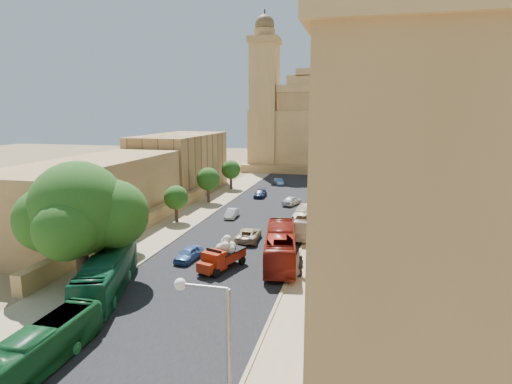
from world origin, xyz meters
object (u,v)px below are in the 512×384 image
at_px(bus_red_east, 280,246).
at_px(car_cream, 249,234).
at_px(street_tree_c, 208,179).
at_px(car_white_a, 232,213).
at_px(streetlamp, 216,360).
at_px(pedestrian_a, 312,254).
at_px(church, 307,130).
at_px(street_tree_a, 127,219).
at_px(red_truck, 222,255).
at_px(ficus_tree, 80,212).
at_px(car_blue_b, 279,182).
at_px(olive_pickup, 281,231).
at_px(pedestrian_c, 301,266).
at_px(street_tree_d, 231,170).
at_px(bus_cream_east, 304,222).
at_px(street_tree_b, 176,198).
at_px(bus_green_north, 107,274).
at_px(car_dkblue, 260,194).
at_px(car_white_b, 292,201).
at_px(car_blue_a, 188,254).
at_px(bus_green_south, 40,349).

bearing_deg(bus_red_east, car_cream, -61.37).
height_order(street_tree_c, car_white_a, street_tree_c).
bearing_deg(streetlamp, pedestrian_a, 88.08).
relative_size(church, bus_red_east, 3.17).
relative_size(street_tree_a, red_truck, 0.95).
relative_size(ficus_tree, car_blue_b, 2.74).
bearing_deg(street_tree_c, olive_pickup, -48.24).
bearing_deg(red_truck, pedestrian_c, -1.04).
relative_size(car_white_a, car_cream, 0.72).
xyz_separation_m(street_tree_d, bus_cream_east, (16.50, -25.16, -2.17)).
bearing_deg(bus_red_east, street_tree_b, -45.80).
bearing_deg(bus_green_north, church, 67.05).
xyz_separation_m(street_tree_a, red_truck, (10.82, -2.44, -2.12)).
distance_m(olive_pickup, car_blue_b, 35.04).
height_order(ficus_tree, bus_cream_east, ficus_tree).
bearing_deg(car_white_a, street_tree_d, 105.31).
bearing_deg(bus_green_north, ficus_tree, 136.75).
relative_size(street_tree_a, bus_cream_east, 0.52).
relative_size(street_tree_a, street_tree_b, 1.08).
relative_size(car_white_a, car_blue_b, 0.98).
relative_size(street_tree_c, pedestrian_c, 2.86).
bearing_deg(car_white_a, bus_green_north, -97.64).
relative_size(red_truck, bus_green_north, 0.49).
height_order(bus_green_north, car_dkblue, bus_green_north).
bearing_deg(car_white_b, street_tree_b, 64.39).
bearing_deg(car_white_a, streetlamp, -75.68).
bearing_deg(bus_green_north, car_white_b, 57.06).
xyz_separation_m(street_tree_a, car_blue_a, (7.01, -1.06, -2.78)).
relative_size(car_dkblue, pedestrian_c, 2.20).
bearing_deg(bus_green_south, car_dkblue, 88.35).
distance_m(bus_green_south, car_white_a, 35.07).
relative_size(street_tree_d, car_blue_b, 1.43).
relative_size(bus_cream_east, car_blue_b, 2.65).
height_order(street_tree_b, pedestrian_a, street_tree_b).
relative_size(ficus_tree, street_tree_b, 2.15).
height_order(bus_green_north, bus_red_east, bus_red_east).
xyz_separation_m(streetlamp, car_cream, (-6.72, 30.42, -4.50)).
bearing_deg(pedestrian_c, car_dkblue, -150.91).
distance_m(car_white_a, car_cream, 10.48).
bearing_deg(ficus_tree, street_tree_d, 90.77).
relative_size(ficus_tree, bus_red_east, 0.89).
distance_m(church, bus_green_south, 86.43).
bearing_deg(street_tree_c, pedestrian_a, -50.79).
distance_m(bus_green_north, car_white_b, 35.95).
xyz_separation_m(pedestrian_a, pedestrian_c, (-0.58, -3.81, 0.14)).
bearing_deg(pedestrian_c, car_blue_b, -156.89).
bearing_deg(street_tree_c, car_blue_a, -74.38).
xyz_separation_m(church, street_tree_a, (-10.00, -66.61, -6.08)).
relative_size(olive_pickup, bus_cream_east, 0.47).
xyz_separation_m(car_cream, car_dkblue, (-4.15, 23.56, -0.09)).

